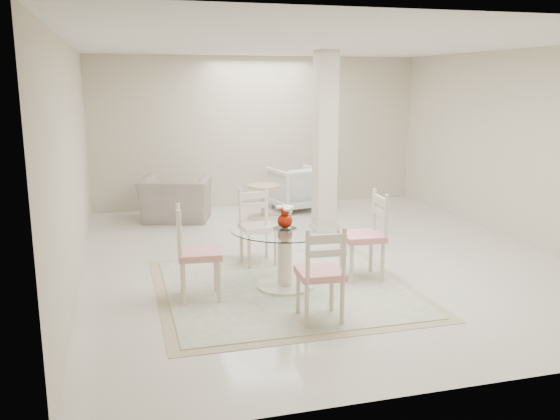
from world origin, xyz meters
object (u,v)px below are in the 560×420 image
object	(u,v)px
dining_table	(285,258)
armchair_white	(296,188)
red_vase	(285,216)
dining_chair_east	(368,229)
column	(325,143)
side_table	(264,203)
recliner_taupe	(176,199)
dining_chair_south	(322,267)
dining_chair_west	(192,246)
dining_chair_north	(256,221)

from	to	relation	value
dining_table	armchair_white	size ratio (longest dim) A/B	1.41
dining_table	armchair_white	xyz separation A→B (m)	(1.33, 3.95, 0.04)
red_vase	dining_chair_east	distance (m)	1.05
dining_chair_east	dining_table	bearing A→B (deg)	-82.69
column	side_table	world-z (taller)	column
recliner_taupe	dining_table	bearing A→B (deg)	118.76
dining_chair_south	dining_chair_west	bearing A→B (deg)	-37.31
dining_table	red_vase	distance (m)	0.47
dining_chair_east	recliner_taupe	distance (m)	4.04
dining_chair_east	armchair_white	xyz separation A→B (m)	(0.31, 3.88, -0.21)
dining_chair_west	dining_chair_north	bearing A→B (deg)	-36.59
column	armchair_white	distance (m)	1.88
dining_table	recliner_taupe	bearing A→B (deg)	102.71
dining_chair_south	side_table	bearing A→B (deg)	-93.29
column	side_table	xyz separation A→B (m)	(-0.69, 1.05, -1.09)
column	recliner_taupe	xyz separation A→B (m)	(-2.11, 1.32, -0.99)
dining_chair_north	dining_chair_west	bearing A→B (deg)	-135.29
column	red_vase	size ratio (longest dim) A/B	10.62
column	dining_chair_west	size ratio (longest dim) A/B	2.44
dining_table	dining_chair_east	bearing A→B (deg)	4.11
red_vase	dining_chair_south	world-z (taller)	dining_chair_south
dining_chair_south	recliner_taupe	size ratio (longest dim) A/B	0.96
dining_chair_west	dining_chair_south	distance (m)	1.44
side_table	dining_chair_west	bearing A→B (deg)	-115.00
dining_table	side_table	size ratio (longest dim) A/B	2.10
column	dining_table	xyz separation A→B (m)	(-1.29, -2.34, -1.00)
side_table	column	bearing A→B (deg)	-56.77
column	dining_chair_west	bearing A→B (deg)	-133.75
column	dining_chair_south	size ratio (longest dim) A/B	2.58
recliner_taupe	armchair_white	xyz separation A→B (m)	(2.15, 0.30, 0.03)
dining_chair_east	dining_chair_north	size ratio (longest dim) A/B	1.09
dining_chair_west	side_table	xyz separation A→B (m)	(1.62, 3.46, -0.32)
dining_table	dining_chair_west	xyz separation A→B (m)	(-1.02, -0.07, 0.23)
dining_chair_west	dining_chair_east	bearing A→B (deg)	-81.77
column	dining_chair_west	world-z (taller)	column
column	dining_chair_north	xyz separation A→B (m)	(-1.37, -1.32, -0.80)
dining_chair_west	dining_chair_south	bearing A→B (deg)	-126.66
column	dining_chair_east	world-z (taller)	column
armchair_white	side_table	world-z (taller)	armchair_white
red_vase	side_table	xyz separation A→B (m)	(0.59, 3.39, -0.56)
side_table	recliner_taupe	bearing A→B (deg)	169.52
dining_chair_north	armchair_white	size ratio (longest dim) A/B	1.22
dining_chair_east	dining_chair_west	distance (m)	2.04
dining_chair_east	side_table	bearing A→B (deg)	-169.55
dining_chair_east	dining_chair_west	world-z (taller)	dining_chair_east
dining_chair_west	armchair_white	bearing A→B (deg)	-26.12
red_vase	side_table	bearing A→B (deg)	80.07
armchair_white	dining_chair_west	bearing A→B (deg)	47.53
dining_table	dining_chair_west	bearing A→B (deg)	-175.94
dining_chair_east	dining_chair_south	world-z (taller)	dining_chair_east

